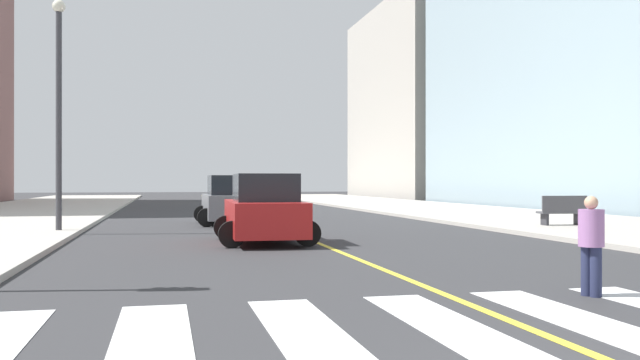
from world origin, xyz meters
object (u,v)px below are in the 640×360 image
object	(u,v)px
car_gray_third	(230,202)
car_red_nearest	(264,211)
pedestrian_crossing	(591,241)
street_lamp	(59,95)
park_bench	(562,211)
car_black_second	(267,196)

from	to	relation	value
car_gray_third	car_red_nearest	bearing A→B (deg)	-89.10
pedestrian_crossing	street_lamp	size ratio (longest dim) A/B	0.20
car_red_nearest	park_bench	bearing A→B (deg)	15.84
street_lamp	car_gray_third	bearing A→B (deg)	32.79
pedestrian_crossing	street_lamp	world-z (taller)	street_lamp
car_red_nearest	street_lamp	xyz separation A→B (m)	(-6.39, 4.66, 3.81)
car_black_second	park_bench	xyz separation A→B (m)	(8.31, -20.08, -0.19)
car_black_second	car_gray_third	bearing A→B (deg)	76.14
car_gray_third	pedestrian_crossing	bearing A→B (deg)	-78.73
car_red_nearest	street_lamp	distance (m)	8.78
car_black_second	car_gray_third	xyz separation A→B (m)	(-3.71, -14.45, 0.08)
car_black_second	pedestrian_crossing	world-z (taller)	car_black_second
car_black_second	street_lamp	distance (m)	21.28
car_gray_third	pedestrian_crossing	size ratio (longest dim) A/B	2.92
car_red_nearest	car_gray_third	size ratio (longest dim) A/B	1.00
park_bench	street_lamp	size ratio (longest dim) A/B	0.23
car_black_second	street_lamp	size ratio (longest dim) A/B	0.54
car_red_nearest	street_lamp	size ratio (longest dim) A/B	0.58
car_gray_third	park_bench	distance (m)	13.27
car_gray_third	street_lamp	distance (m)	8.29
car_red_nearest	park_bench	xyz separation A→B (m)	(11.81, 3.02, -0.26)
park_bench	street_lamp	bearing A→B (deg)	89.25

